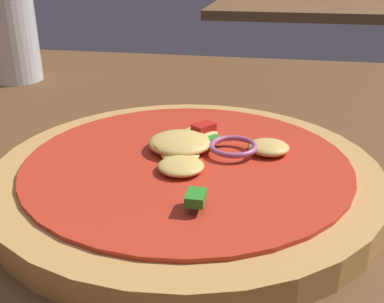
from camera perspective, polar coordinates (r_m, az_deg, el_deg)
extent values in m
cube|color=brown|center=(0.38, -8.33, -4.55)|extent=(1.33, 0.92, 0.03)
cylinder|color=tan|center=(0.34, -0.64, -2.92)|extent=(0.28, 0.28, 0.02)
cylinder|color=red|center=(0.33, -0.65, -1.18)|extent=(0.24, 0.24, 0.00)
ellipsoid|color=#E5BC60|center=(0.35, 9.68, 0.55)|extent=(0.03, 0.03, 0.01)
ellipsoid|color=#E5BC60|center=(0.31, -1.41, -1.84)|extent=(0.03, 0.03, 0.01)
ellipsoid|color=#E5BC60|center=(0.34, -1.67, 0.88)|extent=(0.05, 0.05, 0.01)
ellipsoid|color=#EFCC72|center=(0.33, -1.47, -0.42)|extent=(0.03, 0.03, 0.01)
ellipsoid|color=#EFCC72|center=(0.37, 1.01, 2.32)|extent=(0.03, 0.03, 0.01)
torus|color=#B25984|center=(0.34, 5.23, 0.57)|extent=(0.05, 0.05, 0.01)
torus|color=#93386B|center=(0.36, -1.89, 1.86)|extent=(0.04, 0.04, 0.01)
cube|color=orange|center=(0.34, -3.70, 0.53)|extent=(0.02, 0.01, 0.01)
cube|color=#2D8C28|center=(0.26, 0.51, -5.86)|extent=(0.01, 0.02, 0.01)
cube|color=red|center=(0.34, -3.77, 0.86)|extent=(0.01, 0.01, 0.00)
cube|color=#2D8C28|center=(0.35, 2.67, 1.53)|extent=(0.01, 0.01, 0.00)
cube|color=red|center=(0.37, 1.50, 3.00)|extent=(0.02, 0.02, 0.01)
cube|color=silver|center=(0.36, 21.63, -4.43)|extent=(0.04, 0.01, 0.00)
cube|color=silver|center=(0.35, 21.62, -4.83)|extent=(0.04, 0.01, 0.00)
cube|color=silver|center=(0.35, 21.60, -5.25)|extent=(0.04, 0.01, 0.00)
cube|color=silver|center=(0.34, 21.58, -5.67)|extent=(0.04, 0.01, 0.00)
cylinder|color=silver|center=(0.67, -22.24, 13.81)|extent=(0.07, 0.07, 0.13)
cylinder|color=gold|center=(0.68, -22.00, 12.30)|extent=(0.07, 0.07, 0.09)
cube|color=brown|center=(1.76, 13.62, 17.31)|extent=(0.63, 0.60, 0.03)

